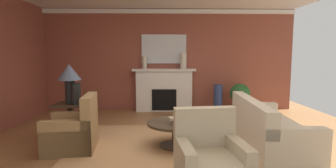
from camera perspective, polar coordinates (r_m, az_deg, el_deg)
The scene contains 20 objects.
ground_plane at distance 4.78m, azimuth -0.15°, elevation -13.51°, with size 8.93×8.93×0.00m, color olive.
wall_fireplace at distance 7.65m, azimuth -0.68°, elevation 5.22°, with size 7.47×0.12×2.93m, color brown.
crown_moulding at distance 7.66m, azimuth -0.69°, elevation 15.63°, with size 7.47×0.08×0.12m, color white.
area_rug at distance 4.77m, azimuth 1.59°, elevation -13.47°, with size 3.65×2.79×0.01m, color tan.
fireplace at distance 7.51m, azimuth -0.87°, elevation -1.59°, with size 1.80×0.35×1.23m.
mantel_mirror at distance 7.56m, azimuth -0.89°, elevation 7.66°, with size 1.29×0.04×0.83m, color silver.
sofa at distance 4.99m, azimuth 21.00°, elevation -9.48°, with size 1.01×2.15×0.85m.
armchair_near_window at distance 4.81m, azimuth -19.99°, elevation -9.93°, with size 0.88×0.88×0.95m.
armchair_facing_fireplace at distance 3.36m, azimuth 9.21°, elevation -16.85°, with size 0.88×0.88×0.95m.
coffee_table at distance 4.67m, azimuth 1.60°, elevation -9.67°, with size 1.00×1.00×0.45m.
side_table at distance 5.43m, azimuth -20.48°, elevation -7.06°, with size 0.56×0.56×0.70m.
table_lamp at distance 5.30m, azimuth -20.83°, elevation 1.64°, with size 0.44×0.44×0.75m.
vase_tall_corner at distance 7.41m, azimuth 10.89°, elevation -3.21°, with size 0.24×0.24×0.80m, color navy.
vase_mantel_right at distance 7.41m, azimuth 3.39°, elevation 5.03°, with size 0.18×0.18×0.44m, color beige.
vase_mantel_left at distance 7.41m, azimuth -5.15°, elevation 4.72°, with size 0.13×0.13×0.37m, color beige.
vase_on_side_table at distance 5.18m, azimuth -19.56°, elevation -2.03°, with size 0.18×0.18×0.40m, color black.
book_red_cover at distance 4.72m, azimuth 3.05°, elevation -7.76°, with size 0.23×0.19×0.04m, color tan.
book_art_folio at distance 4.70m, azimuth 2.59°, elevation -7.32°, with size 0.23×0.18×0.03m, color navy.
book_small_novel at distance 4.49m, azimuth 1.83°, elevation -7.51°, with size 0.25×0.16×0.04m, color tan.
potted_plant at distance 7.50m, azimuth 15.48°, elevation -2.51°, with size 0.56×0.56×0.83m.
Camera 1 is at (-0.10, -4.49, 1.63)m, focal length 27.81 mm.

